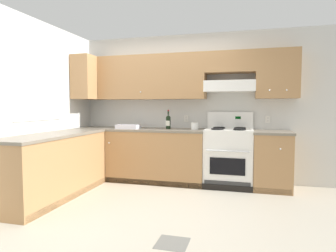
% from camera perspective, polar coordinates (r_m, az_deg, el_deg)
% --- Properties ---
extents(ground_plane, '(7.04, 7.04, 0.00)m').
position_cam_1_polar(ground_plane, '(4.00, -6.11, -15.07)').
color(ground_plane, '#B2AA99').
extents(floor_accent_tile, '(0.30, 0.30, 0.01)m').
position_cam_1_polar(floor_accent_tile, '(2.98, 0.87, -21.87)').
color(floor_accent_tile, slate).
rests_on(floor_accent_tile, ground_plane).
extents(wall_back, '(4.68, 0.57, 2.55)m').
position_cam_1_polar(wall_back, '(5.15, 4.14, 5.90)').
color(wall_back, silver).
rests_on(wall_back, ground_plane).
extents(wall_left, '(0.47, 4.00, 2.55)m').
position_cam_1_polar(wall_left, '(4.78, -23.31, 4.13)').
color(wall_left, silver).
rests_on(wall_left, ground_plane).
extents(counter_back_run, '(3.60, 0.65, 0.91)m').
position_cam_1_polar(counter_back_run, '(5.02, -0.64, -5.82)').
color(counter_back_run, '#A87A4C').
rests_on(counter_back_run, ground_plane).
extents(counter_left_run, '(0.63, 1.91, 0.91)m').
position_cam_1_polar(counter_left_run, '(4.46, -21.34, -7.29)').
color(counter_left_run, '#A87A4C').
rests_on(counter_left_run, ground_plane).
extents(stove, '(0.76, 0.62, 1.20)m').
position_cam_1_polar(stove, '(4.85, 11.74, -5.91)').
color(stove, white).
rests_on(stove, ground_plane).
extents(wine_bottle, '(0.08, 0.08, 0.32)m').
position_cam_1_polar(wine_bottle, '(5.00, 0.06, 0.91)').
color(wine_bottle, black).
rests_on(wine_bottle, counter_back_run).
extents(bowl, '(0.39, 0.23, 0.07)m').
position_cam_1_polar(bowl, '(5.09, -7.82, -0.25)').
color(bowl, silver).
rests_on(bowl, counter_back_run).
extents(paper_towel_roll, '(0.12, 0.12, 0.11)m').
position_cam_1_polar(paper_towel_roll, '(4.86, 5.24, -0.02)').
color(paper_towel_roll, white).
rests_on(paper_towel_roll, counter_back_run).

